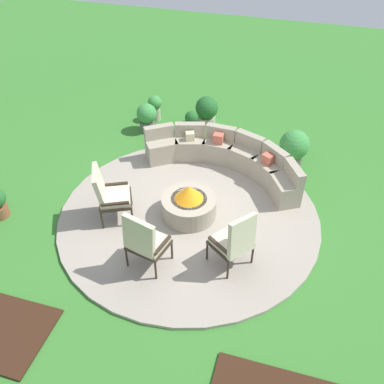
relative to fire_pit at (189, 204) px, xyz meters
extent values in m
plane|color=#387A2D|center=(0.00, 0.00, -0.32)|extent=(24.00, 24.00, 0.00)
cylinder|color=#9E9384|center=(0.00, 0.00, -0.29)|extent=(4.87, 4.87, 0.06)
cylinder|color=#9E937F|center=(0.00, 0.00, -0.06)|extent=(1.02, 1.02, 0.40)
cylinder|color=black|center=(0.00, 0.00, 0.11)|extent=(0.66, 0.66, 0.06)
cone|color=orange|center=(0.00, 0.00, 0.28)|extent=(0.53, 0.53, 0.28)
cube|color=#9E937F|center=(1.64, 0.95, -0.02)|extent=(0.71, 0.78, 0.48)
cube|color=#9E937F|center=(1.76, 1.03, 0.36)|extent=(0.46, 0.63, 0.29)
cube|color=#9E937F|center=(1.24, 1.43, -0.02)|extent=(0.78, 0.76, 0.48)
cube|color=#9E937F|center=(1.34, 1.54, 0.36)|extent=(0.59, 0.54, 0.29)
cube|color=#9E937F|center=(0.71, 1.76, -0.02)|extent=(0.76, 0.66, 0.48)
cube|color=#9E937F|center=(0.76, 1.89, 0.36)|extent=(0.65, 0.39, 0.29)
cube|color=#9E937F|center=(0.10, 1.89, -0.02)|extent=(0.66, 0.48, 0.48)
cube|color=#9E937F|center=(0.11, 2.04, 0.36)|extent=(0.65, 0.19, 0.29)
cube|color=#9E937F|center=(-0.52, 1.82, -0.02)|extent=(0.74, 0.61, 0.48)
cube|color=#9E937F|center=(-0.56, 1.96, 0.36)|extent=(0.66, 0.33, 0.29)
cube|color=#9E937F|center=(-1.09, 1.55, -0.02)|extent=(0.78, 0.74, 0.48)
cube|color=#9E937F|center=(-1.17, 1.67, 0.36)|extent=(0.62, 0.50, 0.29)
cube|color=#BC5B47|center=(0.10, 1.84, 0.32)|extent=(0.21, 0.18, 0.21)
cube|color=beige|center=(-0.51, 1.77, 0.31)|extent=(0.23, 0.21, 0.18)
cube|color=#BC5B47|center=(1.21, 1.40, 0.31)|extent=(0.25, 0.24, 0.20)
cylinder|color=#2D2319|center=(-1.15, -0.04, -0.07)|extent=(0.04, 0.04, 0.38)
cylinder|color=#2D2319|center=(-0.90, -0.56, -0.07)|extent=(0.04, 0.04, 0.38)
cylinder|color=#2D2319|center=(-1.63, -0.27, -0.07)|extent=(0.04, 0.04, 0.38)
cylinder|color=#2D2319|center=(-1.39, -0.79, -0.07)|extent=(0.04, 0.04, 0.38)
cube|color=#2D2319|center=(-1.27, -0.41, 0.14)|extent=(0.78, 0.80, 0.05)
cube|color=beige|center=(-1.27, -0.41, 0.21)|extent=(0.72, 0.74, 0.09)
cube|color=beige|center=(-1.49, -0.52, 0.50)|extent=(0.38, 0.62, 0.69)
cube|color=#2D2319|center=(-1.38, -0.16, 0.28)|extent=(0.46, 0.25, 0.04)
cube|color=#2D2319|center=(-1.15, -0.67, 0.28)|extent=(0.46, 0.25, 0.04)
cylinder|color=#2D2319|center=(-0.51, -1.00, -0.07)|extent=(0.04, 0.04, 0.38)
cylinder|color=#2D2319|center=(0.04, -1.12, -0.07)|extent=(0.04, 0.04, 0.38)
cylinder|color=#2D2319|center=(-0.62, -1.48, -0.07)|extent=(0.04, 0.04, 0.38)
cylinder|color=#2D2319|center=(-0.07, -1.60, -0.07)|extent=(0.04, 0.04, 0.38)
cube|color=#2D2319|center=(-0.29, -1.30, 0.14)|extent=(0.70, 0.65, 0.05)
cube|color=beige|center=(-0.29, -1.30, 0.21)|extent=(0.64, 0.60, 0.09)
cube|color=beige|center=(-0.34, -1.52, 0.53)|extent=(0.61, 0.22, 0.76)
cube|color=#2D2319|center=(-0.55, -1.24, 0.28)|extent=(0.15, 0.45, 0.04)
cube|color=#2D2319|center=(-0.02, -1.36, 0.28)|extent=(0.15, 0.45, 0.04)
cylinder|color=#2D2319|center=(0.61, -0.98, -0.07)|extent=(0.04, 0.04, 0.38)
cylinder|color=#2D2319|center=(0.92, -0.54, -0.07)|extent=(0.04, 0.04, 0.38)
cylinder|color=#2D2319|center=(1.03, -1.28, -0.07)|extent=(0.04, 0.04, 0.38)
cylinder|color=#2D2319|center=(1.34, -0.84, -0.07)|extent=(0.04, 0.04, 0.38)
cube|color=#2D2319|center=(0.97, -0.91, 0.14)|extent=(0.78, 0.79, 0.05)
cube|color=beige|center=(0.97, -0.91, 0.21)|extent=(0.72, 0.73, 0.09)
cube|color=beige|center=(1.17, -1.05, 0.50)|extent=(0.40, 0.57, 0.71)
cube|color=#2D2319|center=(0.82, -1.12, 0.28)|extent=(0.41, 0.31, 0.04)
cube|color=#2D2319|center=(1.13, -0.70, 0.28)|extent=(0.41, 0.31, 0.04)
cylinder|color=#A89E8E|center=(-0.56, 3.38, -0.21)|extent=(0.44, 0.44, 0.22)
sphere|color=#236028|center=(-0.56, 3.38, 0.15)|extent=(0.56, 0.56, 0.56)
cylinder|color=#605B56|center=(-1.87, 2.70, -0.19)|extent=(0.37, 0.37, 0.26)
sphere|color=#3D8E42|center=(-1.87, 2.70, 0.14)|extent=(0.48, 0.48, 0.48)
sphere|color=#E55638|center=(-1.81, 2.70, 0.23)|extent=(0.16, 0.16, 0.16)
cylinder|color=#A89E8E|center=(-1.86, 3.25, -0.15)|extent=(0.25, 0.25, 0.34)
sphere|color=#3D8E42|center=(-1.86, 3.25, 0.16)|extent=(0.35, 0.35, 0.35)
cylinder|color=#605B56|center=(1.66, 2.34, -0.21)|extent=(0.43, 0.43, 0.22)
sphere|color=#3D8E42|center=(1.66, 2.34, 0.14)|extent=(0.64, 0.64, 0.64)
cylinder|color=#A89E8E|center=(-0.82, 2.92, -0.19)|extent=(0.26, 0.26, 0.26)
sphere|color=#236028|center=(-0.82, 2.92, 0.08)|extent=(0.31, 0.31, 0.31)
sphere|color=yellow|center=(-0.78, 2.92, 0.15)|extent=(0.12, 0.12, 0.12)
camera|label=1|loc=(1.74, -5.69, 5.21)|focal=40.13mm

